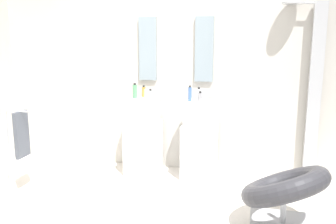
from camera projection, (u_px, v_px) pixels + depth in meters
The scene contains 14 objects.
rear_partition at pixel (177, 67), 4.66m from camera, with size 4.80×0.10×2.60m, color beige.
pedestal_sink_left at pixel (143, 135), 4.61m from camera, with size 0.42×0.42×1.04m.
pedestal_sink_right at pixel (200, 139), 4.45m from camera, with size 0.42×0.42×1.04m.
vanity_mirror_left at pixel (148, 49), 4.63m from camera, with size 0.22×0.03×0.77m, color #8C9EA8.
vanity_mirror_right at pixel (204, 49), 4.47m from camera, with size 0.22×0.03×0.77m, color #8C9EA8.
shower_column at pixel (313, 90), 4.22m from camera, with size 0.49×0.24×2.05m.
lounge_chair at pixel (284, 192), 3.25m from camera, with size 1.08×1.08×0.65m.
towel_rack at pixel (19, 136), 3.99m from camera, with size 0.37×0.22×0.95m.
soap_bottle_amber at pixel (144, 92), 4.63m from camera, with size 0.04×0.04×0.14m.
soap_bottle_blue at pixel (190, 94), 4.32m from camera, with size 0.04×0.04×0.18m.
soap_bottle_clear at pixel (150, 95), 4.44m from camera, with size 0.05×0.05×0.13m.
soap_bottle_white at pixel (199, 94), 4.44m from camera, with size 0.05×0.05×0.15m.
soap_bottle_green at pixel (135, 91), 4.54m from camera, with size 0.05×0.05×0.18m.
soap_bottle_grey at pixel (200, 98), 4.22m from camera, with size 0.05×0.05×0.13m.
Camera 1 is at (0.97, -2.93, 1.68)m, focal length 39.93 mm.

